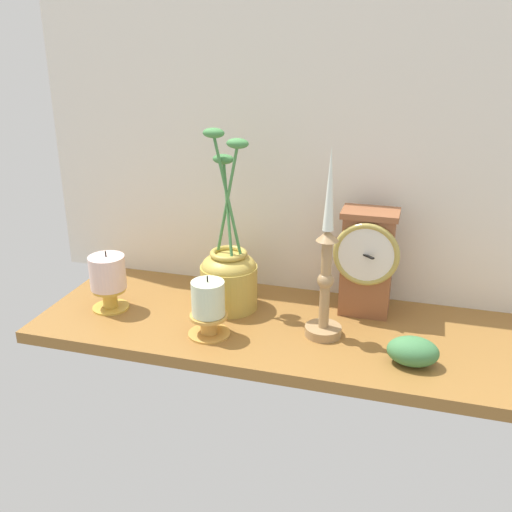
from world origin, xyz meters
The scene contains 8 objects.
ground_plane centered at (0.00, 0.00, -1.20)cm, with size 100.00×36.00×2.40cm, color olive.
back_wall centered at (0.00, 18.50, 32.50)cm, with size 120.00×2.00×65.00cm, color silver.
mantel_clock centered at (14.52, 9.45, 11.62)cm, with size 13.05×9.74×22.12cm.
candlestick_tall_left centered at (8.08, -2.34, 12.99)cm, with size 7.09×7.09×36.84cm.
brass_vase_jar centered at (-13.27, 4.26, 7.61)cm, with size 11.99×11.99×37.59cm.
pillar_candle_front centered at (-37.26, -3.29, 6.81)cm, with size 7.68×7.68×12.94cm.
pillar_candle_near_clock centered at (-13.20, -8.30, 5.87)cm, with size 8.17×8.17×12.34cm.
ivy_sprig centered at (25.03, -8.56, 2.60)cm, with size 9.08×6.36×5.20cm.
Camera 1 is at (23.35, -102.40, 55.77)cm, focal length 41.18 mm.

